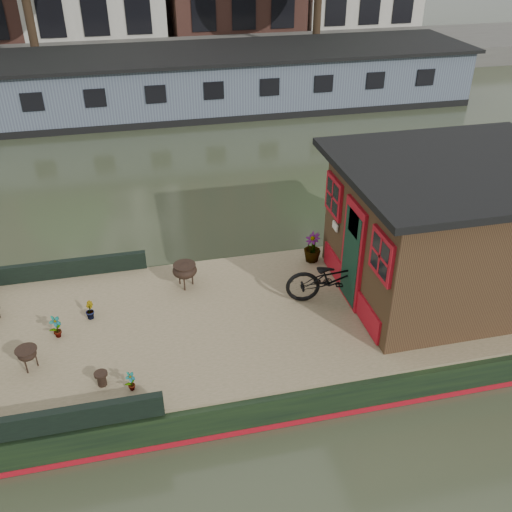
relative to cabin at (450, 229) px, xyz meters
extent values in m
plane|color=#2E3521|center=(-2.19, 0.00, -1.88)|extent=(120.00, 120.00, 0.00)
cube|color=black|center=(-2.19, 0.00, -1.58)|extent=(12.00, 4.00, 0.60)
cube|color=maroon|center=(-2.19, 0.00, -1.82)|extent=(12.02, 4.02, 0.10)
cube|color=#957F5C|center=(-2.19, 0.00, -1.25)|extent=(11.80, 3.80, 0.05)
cube|color=black|center=(-6.69, 1.92, -1.05)|extent=(3.00, 0.12, 0.35)
cube|color=black|center=(-6.69, -1.92, -1.05)|extent=(3.00, 0.12, 0.35)
cube|color=black|center=(0.01, 0.00, -0.08)|extent=(3.50, 3.00, 2.30)
cube|color=black|center=(0.01, 0.00, 1.13)|extent=(4.00, 3.50, 0.12)
cube|color=maroon|center=(-1.77, 0.00, -0.28)|extent=(0.06, 0.80, 1.90)
cube|color=black|center=(-1.79, 0.00, -0.33)|extent=(0.04, 0.64, 1.70)
cube|color=maroon|center=(-1.77, -1.05, 0.32)|extent=(0.06, 0.72, 0.72)
cube|color=maroon|center=(-1.77, 1.05, 0.32)|extent=(0.06, 0.72, 0.72)
imported|color=black|center=(-1.99, 0.08, -0.76)|extent=(1.85, 0.92, 0.93)
imported|color=brown|center=(-6.73, 0.10, -1.02)|extent=(0.24, 0.26, 0.41)
imported|color=maroon|center=(-6.22, 0.50, -1.07)|extent=(0.18, 0.21, 0.32)
imported|color=#9A592A|center=(-1.99, 1.42, -0.93)|extent=(0.42, 0.42, 0.60)
imported|color=#A63530|center=(-5.61, -1.39, -1.06)|extent=(0.20, 0.21, 0.33)
cylinder|color=black|center=(-6.03, -1.18, -1.11)|extent=(0.20, 0.20, 0.23)
cube|color=#515F6C|center=(-2.19, 14.00, -0.88)|extent=(20.00, 4.00, 2.00)
cube|color=black|center=(-2.19, 14.00, 0.17)|extent=(20.40, 4.40, 0.12)
cube|color=black|center=(-2.19, 14.00, -1.76)|extent=(20.00, 4.05, 0.24)
cube|color=#47443F|center=(-2.19, 20.50, -1.43)|extent=(60.00, 6.00, 0.90)
cylinder|color=#332316|center=(-8.69, 19.00, 1.02)|extent=(0.36, 0.36, 4.00)
cylinder|color=#332316|center=(3.81, 19.00, 1.02)|extent=(0.36, 0.36, 4.00)
camera|label=1|loc=(-5.21, -7.66, 4.75)|focal=40.00mm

